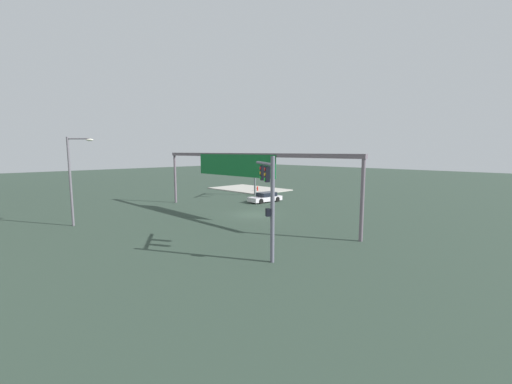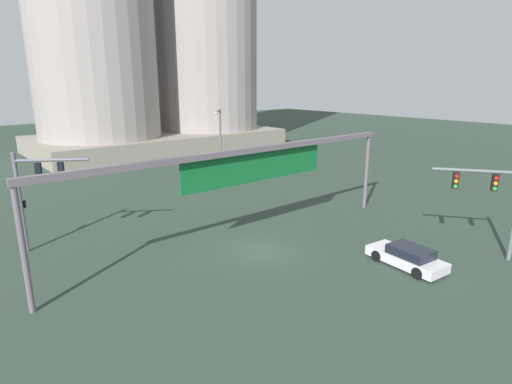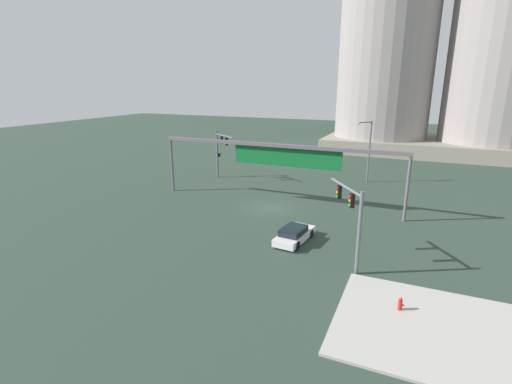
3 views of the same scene
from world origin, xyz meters
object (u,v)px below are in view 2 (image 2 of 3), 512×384
streetlamp_curved_arm (220,143)px  sedan_car_approaching (407,257)px  traffic_signal_near_corner (496,196)px  traffic_signal_opposite_side (34,187)px

streetlamp_curved_arm → sedan_car_approaching: (-2.31, -21.24, -3.83)m
streetlamp_curved_arm → sedan_car_approaching: 21.71m
sedan_car_approaching → streetlamp_curved_arm: bearing=-0.2°
traffic_signal_near_corner → sedan_car_approaching: bearing=27.1°
traffic_signal_near_corner → traffic_signal_opposite_side: 26.78m
traffic_signal_opposite_side → sedan_car_approaching: traffic_signal_opposite_side is taller
traffic_signal_opposite_side → sedan_car_approaching: (15.11, -15.64, -3.48)m
traffic_signal_opposite_side → sedan_car_approaching: size_ratio=1.35×
traffic_signal_near_corner → streetlamp_curved_arm: bearing=-29.6°
traffic_signal_opposite_side → traffic_signal_near_corner: bearing=-9.3°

